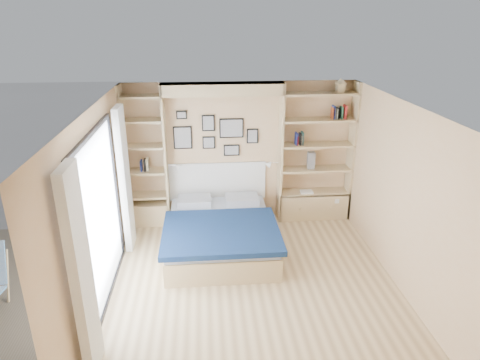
{
  "coord_description": "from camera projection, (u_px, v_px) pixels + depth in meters",
  "views": [
    {
      "loc": [
        -0.63,
        -5.01,
        3.57
      ],
      "look_at": [
        -0.12,
        0.9,
        1.25
      ],
      "focal_mm": 32.0,
      "sensor_mm": 36.0,
      "label": 1
    }
  ],
  "objects": [
    {
      "name": "shelf_decor",
      "position": [
        303.0,
        129.0,
        7.38
      ],
      "size": [
        3.55,
        0.23,
        2.03
      ],
      "color": "#A51E1E",
      "rests_on": "ground"
    },
    {
      "name": "bed",
      "position": [
        220.0,
        232.0,
        6.87
      ],
      "size": [
        1.76,
        2.25,
        1.07
      ],
      "color": "tan",
      "rests_on": "ground"
    },
    {
      "name": "photo_gallery",
      "position": [
        214.0,
        134.0,
        7.44
      ],
      "size": [
        1.48,
        0.02,
        0.82
      ],
      "color": "black",
      "rests_on": "ground"
    },
    {
      "name": "ground",
      "position": [
        254.0,
        286.0,
        5.99
      ],
      "size": [
        4.5,
        4.5,
        0.0
      ],
      "primitive_type": "plane",
      "color": "#D5B786",
      "rests_on": "ground"
    },
    {
      "name": "room_shell",
      "position": [
        220.0,
        176.0,
        6.98
      ],
      "size": [
        4.5,
        4.5,
        4.5
      ],
      "color": "#D5B185",
      "rests_on": "ground"
    },
    {
      "name": "reading_lamps",
      "position": [
        224.0,
        165.0,
        7.42
      ],
      "size": [
        1.92,
        0.12,
        0.15
      ],
      "color": "silver",
      "rests_on": "ground"
    }
  ]
}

